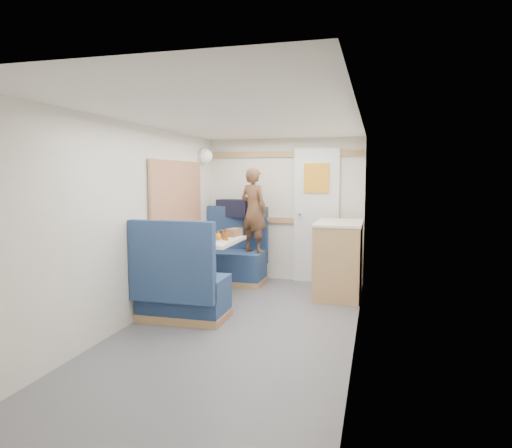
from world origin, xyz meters
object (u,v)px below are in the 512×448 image
(salt_grinder, at_px, (209,234))
(bread_loaf, at_px, (234,232))
(wine_glass, at_px, (198,230))
(tumbler_left, at_px, (188,239))
(cheese_block, at_px, (209,238))
(tumbler_mid, at_px, (213,232))
(galley_counter, at_px, (338,258))
(beer_glass, at_px, (225,236))
(pepper_grinder, at_px, (220,234))
(duffel_bag, at_px, (235,208))
(orange_fruit, at_px, (218,237))
(person, at_px, (254,210))
(bench_near, at_px, (181,292))
(tumbler_right, at_px, (220,234))
(dome_light, at_px, (205,156))
(bench_far, at_px, (233,261))
(dinette_table, at_px, (211,252))
(tray, at_px, (212,243))

(salt_grinder, bearing_deg, bread_loaf, 46.90)
(wine_glass, xyz_separation_m, tumbler_left, (-0.02, -0.26, -0.07))
(cheese_block, relative_size, tumbler_left, 0.96)
(tumbler_mid, bearing_deg, galley_counter, 9.27)
(wine_glass, xyz_separation_m, beer_glass, (0.30, 0.09, -0.07))
(pepper_grinder, bearing_deg, tumbler_mid, 137.66)
(duffel_bag, height_order, orange_fruit, duffel_bag)
(person, bearing_deg, tumbler_mid, 77.81)
(bench_near, bearing_deg, tumbler_right, 84.94)
(cheese_block, distance_m, tumbler_right, 0.25)
(wine_glass, distance_m, beer_glass, 0.32)
(orange_fruit, distance_m, tumbler_right, 0.23)
(wine_glass, height_order, beer_glass, wine_glass)
(dome_light, distance_m, tumbler_left, 1.59)
(person, distance_m, beer_glass, 0.89)
(galley_counter, height_order, tumbler_left, galley_counter)
(person, bearing_deg, bench_far, 17.62)
(person, height_order, bread_loaf, person)
(person, height_order, wine_glass, person)
(orange_fruit, distance_m, salt_grinder, 0.31)
(bench_near, bearing_deg, duffel_bag, 91.35)
(tumbler_left, height_order, pepper_grinder, tumbler_left)
(orange_fruit, distance_m, beer_glass, 0.11)
(dinette_table, xyz_separation_m, pepper_grinder, (0.05, 0.18, 0.20))
(bench_far, relative_size, tumbler_mid, 9.81)
(dinette_table, distance_m, cheese_block, 0.23)
(bench_near, bearing_deg, dome_light, 102.82)
(cheese_block, height_order, wine_glass, wine_glass)
(duffel_bag, bearing_deg, bench_near, -70.70)
(bench_far, xyz_separation_m, tray, (0.12, -1.14, 0.43))
(tumbler_left, bearing_deg, orange_fruit, 44.31)
(orange_fruit, relative_size, tumbler_mid, 0.74)
(dinette_table, distance_m, person, 1.00)
(bench_far, distance_m, tumbler_right, 0.90)
(bench_far, bearing_deg, dinette_table, -90.00)
(bread_loaf, bearing_deg, salt_grinder, -133.10)
(tumbler_right, height_order, bread_loaf, tumbler_right)
(person, relative_size, bread_loaf, 4.87)
(tumbler_mid, bearing_deg, dome_light, 119.36)
(bench_near, distance_m, person, 1.87)
(bench_far, xyz_separation_m, person, (0.31, -0.03, 0.72))
(bench_far, distance_m, pepper_grinder, 0.83)
(bench_far, bearing_deg, salt_grinder, -94.99)
(beer_glass, bearing_deg, galley_counter, 24.02)
(tray, xyz_separation_m, tumbler_mid, (-0.20, 0.57, 0.05))
(duffel_bag, height_order, tumbler_left, duffel_bag)
(bench_far, bearing_deg, bread_loaf, -70.90)
(duffel_bag, relative_size, orange_fruit, 6.42)
(galley_counter, xyz_separation_m, beer_glass, (-1.28, -0.57, 0.31))
(duffel_bag, bearing_deg, tumbler_left, -75.29)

